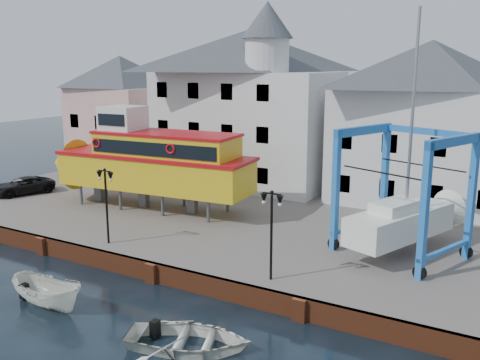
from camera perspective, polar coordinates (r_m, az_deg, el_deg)
The scene contains 13 objects.
ground at distance 27.48m, azimuth -9.33°, elevation -10.71°, with size 140.00×140.00×0.00m, color black.
hardstanding at distance 35.93m, azimuth 1.83°, elevation -4.09°, with size 44.00×22.00×1.00m, color #615955.
quay_wall at distance 27.36m, azimuth -9.23°, elevation -9.68°, with size 44.00×0.47×1.00m.
building_pink at distance 50.90m, azimuth -12.47°, elevation 7.02°, with size 8.00×7.00×10.30m.
building_white_main at distance 43.40m, azimuth 0.86°, elevation 7.99°, with size 14.00×8.30×14.00m.
building_white_right at distance 39.25m, azimuth 19.35°, elevation 5.72°, with size 12.00×8.00×11.20m.
lamp_post_left at distance 29.61m, azimuth -14.14°, elevation -0.72°, with size 1.12×0.32×4.20m.
lamp_post_right at distance 23.90m, azimuth 3.40°, elevation -3.50°, with size 1.12×0.32×4.20m.
tour_boat at distance 36.68m, azimuth -10.33°, elevation 2.04°, with size 15.96×5.06×6.84m.
travel_lift at distance 29.19m, azimuth 17.56°, elevation -3.36°, with size 6.95×8.39×12.35m.
van at distance 43.44m, azimuth -22.14°, elevation -0.57°, with size 2.08×4.50×1.25m, color black.
motorboat_a at distance 26.07m, azimuth -19.73°, elevation -12.63°, with size 1.54×4.09×1.58m, color white.
motorboat_b at distance 21.58m, azimuth -5.54°, elevation -17.45°, with size 3.46×4.85×1.00m, color white.
Camera 1 is at (16.29, -19.34, 10.75)m, focal length 40.00 mm.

